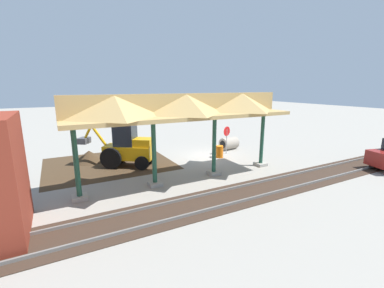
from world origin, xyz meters
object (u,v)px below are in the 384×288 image
stop_sign (227,134)px  traffic_barrel (219,152)px  backhoe (127,148)px  concrete_pipe (229,143)px

stop_sign → traffic_barrel: bearing=30.6°
backhoe → traffic_barrel: (-6.68, 1.17, -0.82)m
backhoe → stop_sign: bearing=176.2°
backhoe → concrete_pipe: 8.92m
stop_sign → traffic_barrel: size_ratio=2.44×
stop_sign → backhoe: (7.78, -0.52, -0.31)m
stop_sign → concrete_pipe: 1.90m
stop_sign → backhoe: size_ratio=0.46×
backhoe → concrete_pipe: bearing=-176.1°
backhoe → traffic_barrel: backhoe is taller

